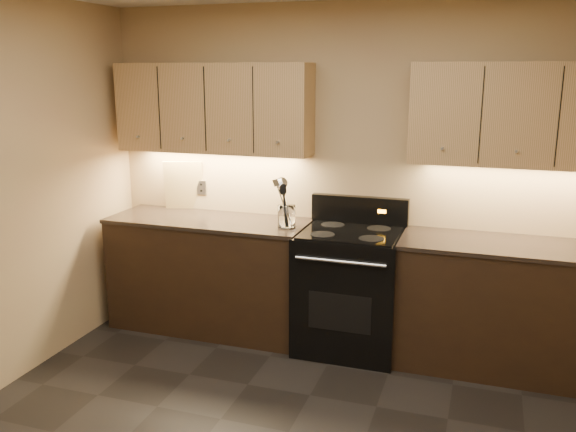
% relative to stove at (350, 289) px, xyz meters
% --- Properties ---
extents(wall_back, '(4.00, 0.04, 2.60)m').
position_rel_stove_xyz_m(wall_back, '(-0.08, 0.32, 0.82)').
color(wall_back, tan).
rests_on(wall_back, ground).
extents(counter_left, '(1.62, 0.62, 0.93)m').
position_rel_stove_xyz_m(counter_left, '(-1.18, 0.02, -0.01)').
color(counter_left, black).
rests_on(counter_left, ground).
extents(counter_right, '(1.46, 0.62, 0.93)m').
position_rel_stove_xyz_m(counter_right, '(1.10, 0.02, -0.01)').
color(counter_right, black).
rests_on(counter_right, ground).
extents(stove, '(0.76, 0.68, 1.14)m').
position_rel_stove_xyz_m(stove, '(0.00, 0.00, 0.00)').
color(stove, black).
rests_on(stove, ground).
extents(upper_cab_left, '(1.60, 0.30, 0.70)m').
position_rel_stove_xyz_m(upper_cab_left, '(-1.18, 0.17, 1.32)').
color(upper_cab_left, tan).
rests_on(upper_cab_left, wall_back).
extents(upper_cab_right, '(1.44, 0.30, 0.70)m').
position_rel_stove_xyz_m(upper_cab_right, '(1.10, 0.17, 1.32)').
color(upper_cab_right, tan).
rests_on(upper_cab_right, wall_back).
extents(outlet_plate, '(0.08, 0.01, 0.12)m').
position_rel_stove_xyz_m(outlet_plate, '(-1.38, 0.31, 0.64)').
color(outlet_plate, '#B2B5BA').
rests_on(outlet_plate, wall_back).
extents(utensil_crock, '(0.15, 0.15, 0.17)m').
position_rel_stove_xyz_m(utensil_crock, '(-0.50, -0.03, 0.53)').
color(utensil_crock, white).
rests_on(utensil_crock, counter_left).
extents(cutting_board, '(0.34, 0.17, 0.42)m').
position_rel_stove_xyz_m(cutting_board, '(-1.53, 0.28, 0.66)').
color(cutting_board, tan).
rests_on(cutting_board, counter_left).
extents(black_spoon, '(0.09, 0.08, 0.31)m').
position_rel_stove_xyz_m(black_spoon, '(-0.51, 0.00, 0.62)').
color(black_spoon, black).
rests_on(black_spoon, utensil_crock).
extents(black_turner, '(0.14, 0.13, 0.33)m').
position_rel_stove_xyz_m(black_turner, '(-0.49, -0.05, 0.63)').
color(black_turner, black).
rests_on(black_turner, utensil_crock).
extents(steel_spatula, '(0.21, 0.13, 0.40)m').
position_rel_stove_xyz_m(steel_spatula, '(-0.47, -0.02, 0.66)').
color(steel_spatula, silver).
rests_on(steel_spatula, utensil_crock).
extents(steel_skimmer, '(0.18, 0.14, 0.37)m').
position_rel_stove_xyz_m(steel_skimmer, '(-0.47, -0.04, 0.64)').
color(steel_skimmer, silver).
rests_on(steel_skimmer, utensil_crock).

